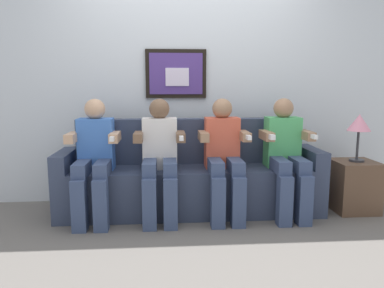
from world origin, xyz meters
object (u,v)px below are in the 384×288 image
object	(u,v)px
person_leftmost	(94,155)
person_right_center	(224,154)
person_left_center	(160,154)
couch	(191,180)
side_table_right	(354,186)
table_lamp	(359,125)
person_rightmost	(286,153)

from	to	relation	value
person_leftmost	person_right_center	bearing A→B (deg)	0.00
person_left_center	person_right_center	size ratio (longest dim) A/B	1.00
couch	side_table_right	size ratio (longest dim) A/B	5.03
side_table_right	table_lamp	xyz separation A→B (m)	(0.01, -0.01, 0.61)
person_left_center	side_table_right	world-z (taller)	person_left_center
couch	side_table_right	distance (m)	1.61
person_right_center	person_rightmost	bearing A→B (deg)	-0.05
person_leftmost	person_right_center	xyz separation A→B (m)	(1.18, 0.00, 0.00)
person_leftmost	side_table_right	xyz separation A→B (m)	(2.49, 0.06, -0.36)
couch	person_leftmost	distance (m)	0.95
person_leftmost	person_right_center	size ratio (longest dim) A/B	1.00
table_lamp	side_table_right	bearing A→B (deg)	121.40
couch	person_right_center	size ratio (longest dim) A/B	2.26
table_lamp	person_right_center	bearing A→B (deg)	-177.76
person_rightmost	side_table_right	xyz separation A→B (m)	(0.72, 0.06, -0.36)
person_leftmost	person_right_center	distance (m)	1.18
person_leftmost	person_rightmost	world-z (taller)	same
person_right_center	side_table_right	distance (m)	1.36
person_leftmost	side_table_right	distance (m)	2.52
side_table_right	person_rightmost	bearing A→B (deg)	-175.11
person_right_center	person_leftmost	bearing A→B (deg)	180.00
couch	person_left_center	bearing A→B (deg)	-150.29
couch	person_left_center	xyz separation A→B (m)	(-0.30, -0.17, 0.29)
couch	table_lamp	size ratio (longest dim) A/B	5.47
side_table_right	person_leftmost	bearing A→B (deg)	-178.60
person_leftmost	couch	bearing A→B (deg)	10.76
couch	table_lamp	xyz separation A→B (m)	(1.61, -0.12, 0.55)
table_lamp	person_leftmost	bearing A→B (deg)	-178.82
person_rightmost	table_lamp	bearing A→B (deg)	4.09
couch	table_lamp	world-z (taller)	table_lamp
person_left_center	person_rightmost	world-z (taller)	same
couch	person_rightmost	distance (m)	0.95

